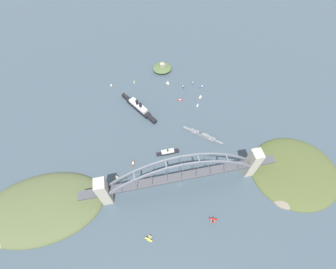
# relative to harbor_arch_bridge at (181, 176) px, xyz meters

# --- Properties ---
(ground_plane) EXTENTS (1400.00, 1400.00, 0.00)m
(ground_plane) POSITION_rel_harbor_arch_bridge_xyz_m (0.00, 0.00, -28.97)
(ground_plane) COLOR #3D4C56
(harbor_arch_bridge) EXTENTS (250.49, 14.32, 70.67)m
(harbor_arch_bridge) POSITION_rel_harbor_arch_bridge_xyz_m (0.00, 0.00, 0.00)
(harbor_arch_bridge) COLOR #BCB29E
(harbor_arch_bridge) RESTS_ON ground
(headland_west_shore) EXTENTS (154.83, 94.57, 23.53)m
(headland_west_shore) POSITION_rel_harbor_arch_bridge_xyz_m (-179.28, 4.15, -28.97)
(headland_west_shore) COLOR #515B38
(headland_west_shore) RESTS_ON ground
(headland_east_shore) EXTENTS (120.52, 112.47, 18.76)m
(headland_east_shore) POSITION_rel_harbor_arch_bridge_xyz_m (158.75, -14.97, -28.97)
(headland_east_shore) COLOR #4C562D
(headland_east_shore) RESTS_ON ground
(ocean_liner) EXTENTS (50.17, 74.38, 19.62)m
(ocean_liner) POSITION_rel_harbor_arch_bridge_xyz_m (-36.42, 144.18, -23.47)
(ocean_liner) COLOR black
(ocean_liner) RESTS_ON ground
(naval_cruiser) EXTENTS (52.20, 45.11, 16.35)m
(naval_cruiser) POSITION_rel_harbor_arch_bridge_xyz_m (52.17, 70.56, -26.25)
(naval_cruiser) COLOR slate
(naval_cruiser) RESTS_ON ground
(harbor_ferry_steamer) EXTENTS (33.35, 7.09, 8.26)m
(harbor_ferry_steamer) POSITION_rel_harbor_arch_bridge_xyz_m (-5.68, 51.77, -26.42)
(harbor_ferry_steamer) COLOR black
(harbor_ferry_steamer) RESTS_ON ground
(fort_island_mid_harbor) EXTENTS (36.31, 34.09, 15.17)m
(fort_island_mid_harbor) POSITION_rel_harbor_arch_bridge_xyz_m (20.74, 234.44, -24.27)
(fort_island_mid_harbor) COLOR #4C6038
(fort_island_mid_harbor) RESTS_ON ground
(seaplane_taxiing_near_bridge) EXTENTS (9.99, 7.68, 4.98)m
(seaplane_taxiing_near_bridge) POSITION_rel_harbor_arch_bridge_xyz_m (29.35, -53.08, -26.95)
(seaplane_taxiing_near_bridge) COLOR #B7B7B2
(seaplane_taxiing_near_bridge) RESTS_ON ground
(seaplane_second_in_formation) EXTENTS (8.46, 8.32, 4.57)m
(seaplane_second_in_formation) POSITION_rel_harbor_arch_bridge_xyz_m (-50.98, -58.44, -27.21)
(seaplane_second_in_formation) COLOR #B7B7B2
(seaplane_second_in_formation) RESTS_ON ground
(small_boat_0) EXTENTS (4.81, 11.29, 2.22)m
(small_boat_0) POSITION_rel_harbor_arch_bridge_xyz_m (-57.41, 45.14, -28.16)
(small_boat_0) COLOR brown
(small_boat_0) RESTS_ON ground
(small_boat_1) EXTENTS (7.99, 6.70, 9.62)m
(small_boat_1) POSITION_rel_harbor_arch_bridge_xyz_m (71.45, 148.22, -24.49)
(small_boat_1) COLOR gold
(small_boat_1) RESTS_ON ground
(small_boat_2) EXTENTS (6.87, 8.71, 10.01)m
(small_boat_2) POSITION_rel_harbor_arch_bridge_xyz_m (23.36, 193.36, -24.29)
(small_boat_2) COLOR gold
(small_boat_2) RESTS_ON ground
(small_boat_3) EXTENTS (10.76, 2.23, 2.00)m
(small_boat_3) POSITION_rel_harbor_arch_bridge_xyz_m (36.35, 149.71, -28.23)
(small_boat_3) COLOR #B2231E
(small_boat_3) RESTS_ON ground
(small_boat_4) EXTENTS (1.57, 7.77, 2.39)m
(small_boat_4) POSITION_rel_harbor_arch_bridge_xyz_m (-36.41, 210.37, -28.12)
(small_boat_4) COLOR gold
(small_boat_4) RESTS_ON ground
(small_boat_5) EXTENTS (6.43, 9.75, 10.40)m
(small_boat_5) POSITION_rel_harbor_arch_bridge_xyz_m (-81.72, 26.98, -24.15)
(small_boat_5) COLOR #2D6B3D
(small_boat_5) RESTS_ON ground
(small_boat_6) EXTENTS (4.99, 6.91, 7.07)m
(small_boat_6) POSITION_rel_harbor_arch_bridge_xyz_m (-77.76, 209.37, -25.63)
(small_boat_6) COLOR brown
(small_boat_6) RESTS_ON ground
(small_boat_7) EXTENTS (10.17, 5.69, 2.00)m
(small_boat_7) POSITION_rel_harbor_arch_bridge_xyz_m (82.38, 174.42, -28.26)
(small_boat_7) COLOR #234C8C
(small_boat_7) RESTS_ON ground
(small_boat_8) EXTENTS (3.87, 7.99, 2.01)m
(small_boat_8) POSITION_rel_harbor_arch_bridge_xyz_m (48.44, 180.93, -28.26)
(small_boat_8) COLOR black
(small_boat_8) RESTS_ON ground
(small_boat_9) EXTENTS (5.48, 5.94, 7.50)m
(small_boat_9) POSITION_rel_harbor_arch_bridge_xyz_m (61.64, 131.03, -25.43)
(small_boat_9) COLOR silver
(small_boat_9) RESTS_ON ground
(small_boat_10) EXTENTS (2.37, 7.68, 1.98)m
(small_boat_10) POSITION_rel_harbor_arch_bridge_xyz_m (68.53, 186.94, -28.24)
(small_boat_10) COLOR #234C8C
(small_boat_10) RESTS_ON ground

